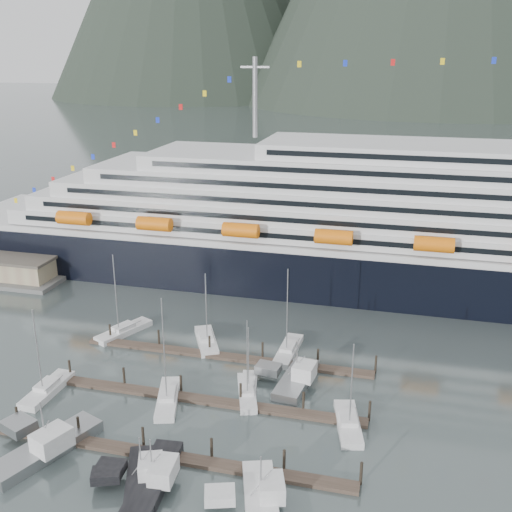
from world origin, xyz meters
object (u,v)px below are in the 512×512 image
object	(u,v)px
sailboat_e	(124,331)
trawler_e	(296,378)
sailboat_d	(247,393)
trawler_a	(45,446)
sailboat_h	(348,424)
trawler_b	(141,477)
trawler_c	(151,479)
sailboat_b	(168,399)
sailboat_c	(249,387)
cruise_ship	(446,235)
sailboat_a	(47,390)
trawler_d	(260,499)
sailboat_f	(207,341)
sailboat_g	(288,351)

from	to	relation	value
sailboat_e	trawler_e	distance (m)	33.83
sailboat_d	trawler_a	distance (m)	28.05
sailboat_h	trawler_e	distance (m)	12.53
trawler_b	trawler_c	world-z (taller)	trawler_c
sailboat_b	sailboat_e	distance (m)	24.29
sailboat_h	sailboat_c	bearing A→B (deg)	56.09
sailboat_e	cruise_ship	bearing A→B (deg)	-33.37
sailboat_a	trawler_e	distance (m)	36.47
trawler_a	trawler_b	bearing A→B (deg)	-77.53
cruise_ship	trawler_a	bearing A→B (deg)	-126.08
sailboat_d	trawler_d	xyz separation A→B (m)	(7.14, -21.03, 0.50)
trawler_a	trawler_d	bearing A→B (deg)	-73.00
sailboat_h	sailboat_f	bearing A→B (deg)	42.37
sailboat_a	sailboat_h	size ratio (longest dim) A/B	1.07
sailboat_g	trawler_a	world-z (taller)	sailboat_g
sailboat_a	trawler_a	size ratio (longest dim) A/B	0.94
trawler_b	sailboat_h	bearing A→B (deg)	-73.25
sailboat_b	sailboat_c	world-z (taller)	sailboat_b
sailboat_g	trawler_d	bearing A→B (deg)	-171.37
sailboat_a	trawler_e	world-z (taller)	sailboat_a
sailboat_f	trawler_a	xyz separation A→B (m)	(-9.82, -32.83, 0.55)
sailboat_g	trawler_e	xyz separation A→B (m)	(3.00, -9.14, 0.52)
cruise_ship	sailboat_a	xyz separation A→B (m)	(-57.03, -55.50, -11.60)
sailboat_c	sailboat_f	bearing A→B (deg)	29.45
sailboat_h	trawler_a	distance (m)	38.73
cruise_ship	trawler_b	bearing A→B (deg)	-116.93
cruise_ship	sailboat_c	xyz separation A→B (m)	(-28.80, -47.14, -11.65)
trawler_b	sailboat_g	bearing A→B (deg)	-37.15
cruise_ship	sailboat_g	size ratio (longest dim) A/B	13.33
sailboat_e	trawler_a	xyz separation A→B (m)	(5.57, -32.83, 0.55)
sailboat_g	trawler_b	world-z (taller)	sailboat_g
sailboat_e	trawler_c	distance (m)	40.66
sailboat_e	sailboat_g	xyz separation A→B (m)	(29.57, -0.00, -0.00)
sailboat_c	trawler_a	distance (m)	29.16
sailboat_b	sailboat_h	bearing A→B (deg)	-105.91
trawler_a	trawler_b	xyz separation A→B (m)	(13.84, -2.20, -0.11)
sailboat_a	trawler_b	xyz separation A→B (m)	(21.47, -14.48, 0.44)
sailboat_g	trawler_b	size ratio (longest dim) A/B	1.42
sailboat_a	trawler_d	world-z (taller)	sailboat_a
sailboat_h	trawler_c	distance (m)	26.74
sailboat_b	sailboat_d	world-z (taller)	sailboat_b
sailboat_b	trawler_b	size ratio (longest dim) A/B	1.53
sailboat_g	trawler_e	bearing A→B (deg)	-159.57
sailboat_h	trawler_c	bearing A→B (deg)	116.52
sailboat_c	sailboat_b	bearing A→B (deg)	109.02
sailboat_e	sailboat_f	world-z (taller)	sailboat_e
sailboat_a	sailboat_b	size ratio (longest dim) A/B	0.84
sailboat_b	sailboat_f	xyz separation A→B (m)	(-0.48, 18.39, -0.01)
cruise_ship	trawler_b	distance (m)	79.29
sailboat_c	trawler_c	world-z (taller)	sailboat_c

